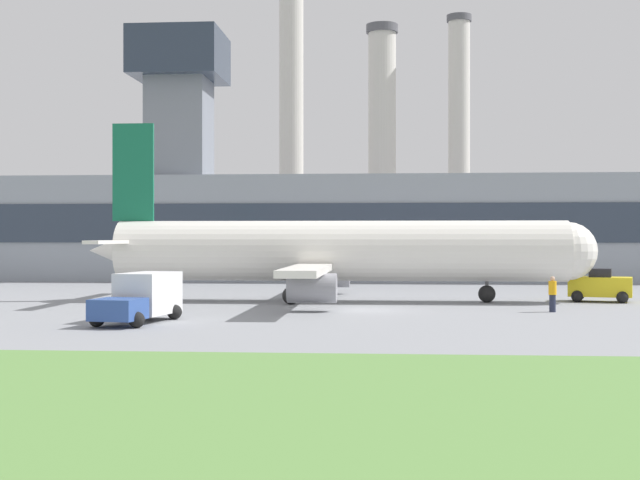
{
  "coord_description": "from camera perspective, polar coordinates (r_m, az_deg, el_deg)",
  "views": [
    {
      "loc": [
        1.39,
        -46.87,
        3.85
      ],
      "look_at": [
        -2.82,
        5.95,
        3.67
      ],
      "focal_mm": 50.0,
      "sensor_mm": 36.0,
      "label": 1
    }
  ],
  "objects": [
    {
      "name": "ground_plane",
      "position": [
        47.05,
        2.86,
        -4.5
      ],
      "size": [
        400.0,
        400.0,
        0.0
      ],
      "primitive_type": "plane",
      "color": "gray"
    },
    {
      "name": "pushback_tug",
      "position": [
        55.46,
        17.5,
        -2.88
      ],
      "size": [
        3.97,
        3.06,
        1.97
      ],
      "color": "yellow",
      "rests_on": "ground_plane"
    },
    {
      "name": "airplane",
      "position": [
        52.94,
        0.84,
        -0.76
      ],
      "size": [
        30.26,
        25.23,
        10.72
      ],
      "color": "white",
      "rests_on": "ground_plane"
    },
    {
      "name": "fuel_truck",
      "position": [
        41.05,
        -11.34,
        -3.66
      ],
      "size": [
        3.16,
        6.02,
        2.21
      ],
      "color": "#2D4C93",
      "rests_on": "ground_plane"
    },
    {
      "name": "terminal_building",
      "position": [
        79.7,
        2.29,
        1.32
      ],
      "size": [
        71.94,
        10.93,
        22.43
      ],
      "color": "#8C939E",
      "rests_on": "ground_plane"
    },
    {
      "name": "ground_crew_person",
      "position": [
        47.16,
        14.66,
        -3.35
      ],
      "size": [
        0.51,
        0.51,
        1.83
      ],
      "color": "#23283D",
      "rests_on": "ground_plane"
    },
    {
      "name": "smokestack_left",
      "position": [
        116.08,
        -1.85,
        8.88
      ],
      "size": [
        3.6,
        3.6,
        42.47
      ],
      "color": "beige",
      "rests_on": "ground_plane"
    },
    {
      "name": "smokestack_far",
      "position": [
        113.9,
        8.89,
        6.32
      ],
      "size": [
        3.11,
        3.11,
        31.75
      ],
      "color": "beige",
      "rests_on": "ground_plane"
    },
    {
      "name": "smokestack_right",
      "position": [
        112.3,
        3.99,
        6.09
      ],
      "size": [
        3.97,
        3.97,
        30.44
      ],
      "color": "beige",
      "rests_on": "ground_plane"
    }
  ]
}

